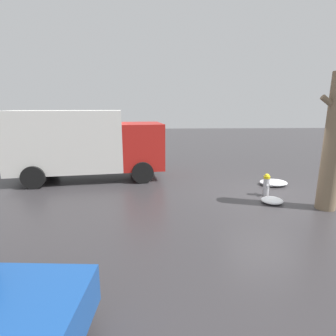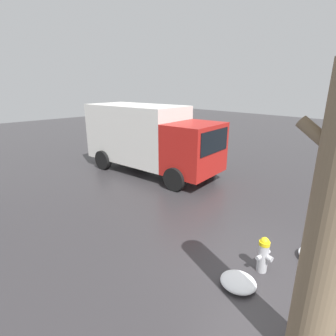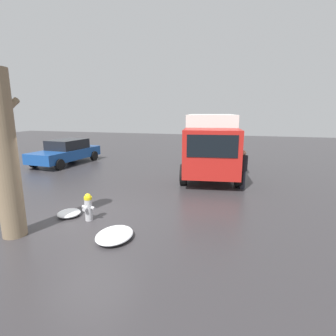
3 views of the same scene
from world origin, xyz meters
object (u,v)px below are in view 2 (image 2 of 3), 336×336
Objects in this scene: fire_hydrant at (263,254)px; delivery_truck at (149,137)px; tree_trunk at (330,234)px; pedestrian at (213,156)px.

fire_hydrant is 0.12× the size of delivery_truck.
fire_hydrant is at bearing -44.04° from tree_trunk.
delivery_truck is at bearing 165.62° from fire_hydrant.
tree_trunk is 9.25m from delivery_truck.
pedestrian is at bearing -43.31° from tree_trunk.
tree_trunk is at bearing -169.71° from pedestrian.
delivery_truck is at bearing -25.53° from tree_trunk.
pedestrian is (5.94, -5.60, -1.20)m from tree_trunk.
tree_trunk is at bearing -37.47° from fire_hydrant.
fire_hydrant is at bearing -169.49° from pedestrian.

